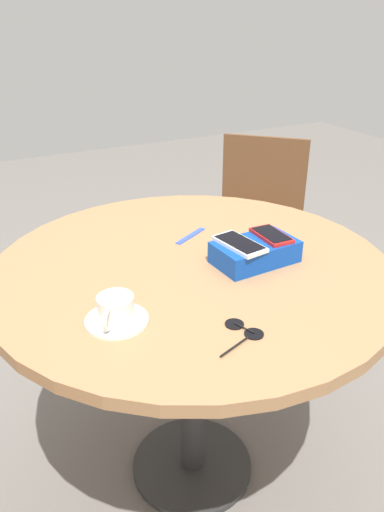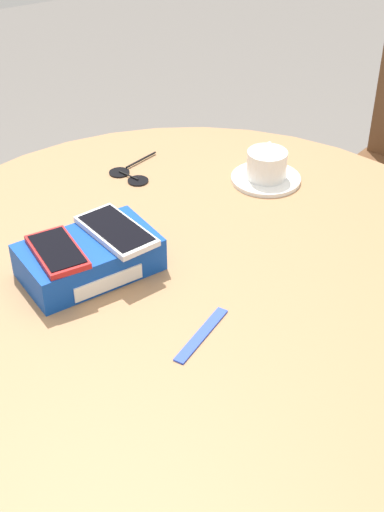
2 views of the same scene
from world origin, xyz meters
The scene contains 10 objects.
ground_plane centered at (0.00, 0.00, 0.00)m, with size 8.00×8.00×0.00m, color slate.
round_table centered at (0.00, 0.00, 0.64)m, with size 1.03×1.03×0.75m.
phone_box centered at (-0.15, 0.07, 0.77)m, with size 0.22×0.13×0.06m.
phone_red centered at (-0.20, 0.06, 0.81)m, with size 0.07×0.12×0.01m.
phone_white centered at (-0.10, 0.07, 0.81)m, with size 0.09×0.15×0.01m.
saucer centered at (0.27, 0.16, 0.75)m, with size 0.13×0.13×0.01m, color white.
coffee_cup centered at (0.27, 0.17, 0.78)m, with size 0.09×0.09×0.05m.
lanyard_strap centered at (-0.07, -0.15, 0.75)m, with size 0.13×0.02×0.00m, color blue.
sunglasses centered at (0.05, 0.32, 0.75)m, with size 0.12×0.10×0.01m.
chair_far_side centered at (-0.68, -0.67, 0.44)m, with size 0.57×0.57×0.83m.
Camera 1 is at (0.53, 1.01, 1.34)m, focal length 35.00 mm.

